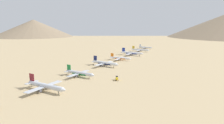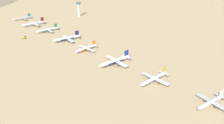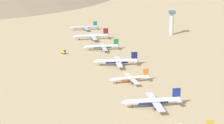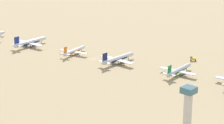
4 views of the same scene
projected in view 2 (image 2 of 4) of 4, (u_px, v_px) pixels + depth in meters
ground_plane at (78, 45)px, 295.46m from camera, size 2189.32×2189.32×0.00m
parked_jet_0 at (23, 18)px, 412.78m from camera, size 36.11×29.51×10.43m
parked_jet_1 at (34, 23)px, 377.09m from camera, size 43.02×35.10×12.41m
parked_jet_2 at (48, 30)px, 346.46m from camera, size 38.79×31.58×11.18m
parked_jet_3 at (67, 38)px, 309.27m from camera, size 42.86×34.73×12.39m
parked_jet_4 at (86, 48)px, 277.33m from camera, size 35.31×28.97×10.27m
parked_jet_5 at (115, 61)px, 242.00m from camera, size 44.46×36.20×12.82m
parked_jet_6 at (154, 78)px, 208.02m from camera, size 39.16×32.02×11.32m
parked_jet_7 at (211, 102)px, 175.19m from camera, size 34.68×28.10×10.02m
service_truck at (24, 37)px, 319.01m from camera, size 5.15×5.63×3.90m
control_tower at (79, 8)px, 430.67m from camera, size 7.20×7.20×28.84m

